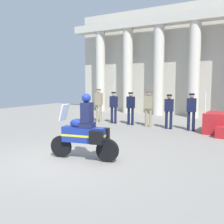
{
  "coord_description": "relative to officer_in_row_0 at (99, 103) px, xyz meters",
  "views": [
    {
      "loc": [
        5.12,
        -5.67,
        2.27
      ],
      "look_at": [
        -0.7,
        3.37,
        1.01
      ],
      "focal_mm": 44.1,
      "sensor_mm": 36.0,
      "label": 1
    }
  ],
  "objects": [
    {
      "name": "officer_in_row_0",
      "position": [
        0.0,
        0.0,
        0.0
      ],
      "size": [
        0.4,
        0.25,
        1.78
      ],
      "rotation": [
        0.0,
        0.0,
        3.22
      ],
      "color": "gray",
      "rests_on": "ground_plane"
    },
    {
      "name": "motorcycle_with_rider",
      "position": [
        3.81,
        -5.98,
        -0.26
      ],
      "size": [
        2.06,
        0.86,
        1.9
      ],
      "rotation": [
        0.0,
        0.0,
        3.39
      ],
      "color": "black",
      "rests_on": "ground_plane"
    },
    {
      "name": "colonnade_backdrop",
      "position": [
        3.76,
        5.04,
        2.57
      ],
      "size": [
        17.66,
        1.52,
        7.05
      ],
      "color": "beige",
      "rests_on": "ground_plane"
    },
    {
      "name": "officer_in_row_5",
      "position": [
        4.99,
        0.09,
        -0.06
      ],
      "size": [
        0.4,
        0.25,
        1.68
      ],
      "rotation": [
        0.0,
        0.0,
        3.22
      ],
      "color": "#141938",
      "rests_on": "ground_plane"
    },
    {
      "name": "ground_plane",
      "position": [
        3.48,
        -6.35,
        -1.05
      ],
      "size": [
        28.0,
        28.0,
        0.0
      ],
      "primitive_type": "plane",
      "color": "gray"
    },
    {
      "name": "officer_in_row_3",
      "position": [
        2.92,
        0.03,
        -0.03
      ],
      "size": [
        0.4,
        0.25,
        1.72
      ],
      "rotation": [
        0.0,
        0.0,
        3.22
      ],
      "color": "gray",
      "rests_on": "ground_plane"
    },
    {
      "name": "officer_in_row_4",
      "position": [
        3.98,
        -0.0,
        -0.11
      ],
      "size": [
        0.4,
        0.25,
        1.61
      ],
      "rotation": [
        0.0,
        0.0,
        3.22
      ],
      "color": "#141938",
      "rests_on": "ground_plane"
    },
    {
      "name": "officer_in_row_1",
      "position": [
        0.95,
        0.01,
        -0.09
      ],
      "size": [
        0.4,
        0.25,
        1.64
      ],
      "rotation": [
        0.0,
        0.0,
        3.22
      ],
      "color": "#141938",
      "rests_on": "ground_plane"
    },
    {
      "name": "officer_in_row_2",
      "position": [
        1.93,
        0.06,
        -0.08
      ],
      "size": [
        0.4,
        0.25,
        1.65
      ],
      "rotation": [
        0.0,
        0.0,
        3.22
      ],
      "color": "black",
      "rests_on": "ground_plane"
    }
  ]
}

